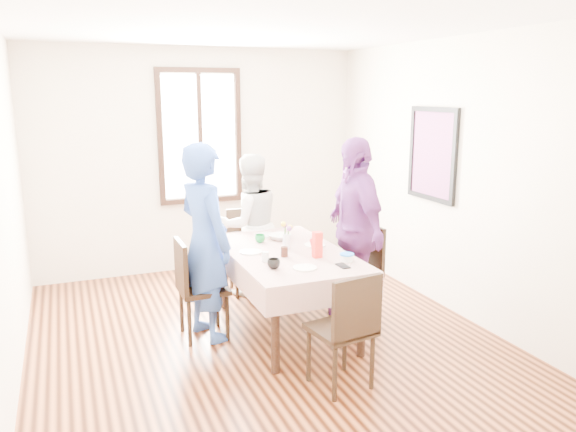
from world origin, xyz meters
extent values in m
plane|color=black|center=(0.00, 0.00, 0.00)|extent=(4.50, 4.50, 0.00)
plane|color=beige|center=(0.00, 2.25, 1.35)|extent=(4.00, 0.00, 4.00)
plane|color=beige|center=(2.00, 0.00, 1.35)|extent=(0.00, 4.50, 4.50)
cube|color=black|center=(0.00, 2.23, 1.65)|extent=(1.02, 0.06, 1.62)
cube|color=white|center=(0.00, 2.24, 1.65)|extent=(0.90, 0.02, 1.50)
cube|color=red|center=(1.98, 0.30, 1.55)|extent=(0.04, 0.76, 0.96)
cube|color=black|center=(0.26, 0.07, 0.38)|extent=(0.89, 1.59, 0.75)
cube|color=#500E08|center=(0.26, 0.07, 0.76)|extent=(1.01, 1.71, 0.01)
cube|color=black|center=(-0.49, 0.22, 0.46)|extent=(0.42, 0.42, 0.91)
cube|color=black|center=(1.00, 0.12, 0.46)|extent=(0.46, 0.46, 0.91)
cube|color=black|center=(0.26, 1.16, 0.46)|extent=(0.46, 0.46, 0.91)
cube|color=black|center=(0.26, -1.03, 0.46)|extent=(0.48, 0.48, 0.91)
imported|color=#2A4B9C|center=(-0.47, 0.22, 0.88)|extent=(0.60, 0.74, 1.76)
imported|color=beige|center=(0.26, 1.14, 0.77)|extent=(0.80, 0.65, 1.54)
imported|color=#6B2E77|center=(0.98, 0.12, 0.89)|extent=(0.51, 1.07, 1.77)
imported|color=black|center=(-0.03, -0.37, 0.80)|extent=(0.11, 0.11, 0.08)
imported|color=red|center=(0.52, -0.01, 0.81)|extent=(0.14, 0.14, 0.10)
imported|color=#0C7226|center=(0.14, 0.44, 0.80)|extent=(0.12, 0.12, 0.08)
imported|color=white|center=(0.35, 0.47, 0.79)|extent=(0.28, 0.28, 0.05)
cube|color=red|center=(0.44, -0.22, 0.88)|extent=(0.07, 0.07, 0.23)
cylinder|color=white|center=(0.63, -0.41, 0.79)|extent=(0.11, 0.11, 0.05)
cylinder|color=black|center=(0.18, -0.09, 0.81)|extent=(0.06, 0.06, 0.09)
cylinder|color=silver|center=(-0.03, -0.17, 0.81)|extent=(0.06, 0.06, 0.09)
cube|color=black|center=(0.53, -0.53, 0.77)|extent=(0.08, 0.15, 0.01)
cylinder|color=silver|center=(0.29, 0.14, 0.83)|extent=(0.07, 0.07, 0.14)
cylinder|color=white|center=(-0.06, 0.14, 0.77)|extent=(0.20, 0.20, 0.01)
cylinder|color=white|center=(0.58, 0.14, 0.77)|extent=(0.20, 0.20, 0.01)
cylinder|color=white|center=(0.27, 0.67, 0.77)|extent=(0.20, 0.20, 0.01)
cylinder|color=white|center=(0.21, -0.46, 0.77)|extent=(0.20, 0.20, 0.01)
cylinder|color=blue|center=(0.63, -0.41, 0.82)|extent=(0.12, 0.12, 0.01)
camera|label=1|loc=(-1.56, -4.46, 2.18)|focal=34.80mm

